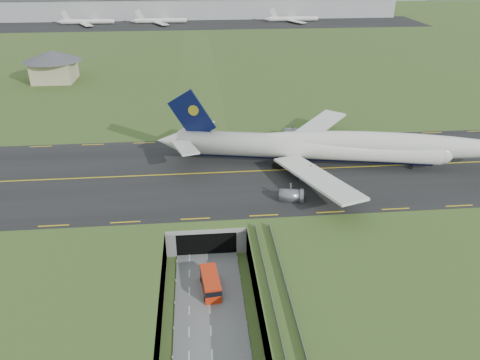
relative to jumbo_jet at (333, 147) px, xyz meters
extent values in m
plane|color=#345020|center=(-32.20, -34.61, -11.16)|extent=(900.00, 900.00, 0.00)
cube|color=gray|center=(-32.20, -34.61, -8.16)|extent=(800.00, 800.00, 6.00)
cube|color=slate|center=(-32.20, -42.11, -11.06)|extent=(12.00, 75.00, 0.20)
cube|color=black|center=(-32.20, -1.61, -5.07)|extent=(800.00, 44.00, 0.18)
cube|color=gray|center=(-32.20, -15.61, -5.66)|extent=(16.00, 22.00, 1.00)
cube|color=gray|center=(-39.20, -15.61, -8.16)|extent=(2.00, 22.00, 6.00)
cube|color=gray|center=(-25.20, -15.61, -8.16)|extent=(2.00, 22.00, 6.00)
cube|color=black|center=(-32.20, -20.61, -8.66)|extent=(12.00, 12.00, 5.00)
cube|color=#A8A8A3|center=(-32.20, -26.66, -5.56)|extent=(17.00, 0.50, 0.80)
cube|color=#A8A8A3|center=(-21.20, -53.11, -5.36)|extent=(3.00, 53.00, 0.50)
cube|color=gray|center=(-22.60, -53.11, -4.61)|extent=(0.06, 53.00, 1.00)
cube|color=gray|center=(-19.80, -53.11, -4.61)|extent=(0.06, 53.00, 1.00)
cylinder|color=#A8A8A3|center=(-21.20, -50.61, -8.36)|extent=(0.90, 0.90, 5.60)
cylinder|color=#A8A8A3|center=(-21.20, -38.61, -8.36)|extent=(0.90, 0.90, 5.60)
cylinder|color=silver|center=(-6.06, 1.25, -0.25)|extent=(64.17, 18.91, 6.05)
sphere|color=silver|center=(25.42, -5.24, -0.25)|extent=(7.00, 7.00, 5.93)
cone|color=silver|center=(-40.30, 8.31, -0.25)|extent=(7.64, 6.96, 5.75)
ellipsoid|color=silver|center=(10.94, -2.26, 1.11)|extent=(65.51, 18.73, 6.35)
ellipsoid|color=black|center=(24.49, -5.05, 0.51)|extent=(4.68, 3.45, 2.12)
cylinder|color=black|center=(-6.06, 1.25, -2.61)|extent=(60.31, 14.82, 2.54)
cube|color=silver|center=(-1.15, 15.68, -1.20)|extent=(23.77, 25.56, 2.54)
cube|color=silver|center=(-33.32, 14.11, 1.17)|extent=(9.91, 10.72, 0.97)
cube|color=silver|center=(-7.26, -13.94, -1.20)|extent=(15.20, 28.97, 2.54)
cube|color=silver|center=(-36.18, 0.22, 1.17)|extent=(7.01, 11.18, 0.97)
cube|color=black|center=(-34.29, 7.07, 6.84)|extent=(11.89, 2.98, 13.37)
cylinder|color=yellow|center=(-33.82, 6.98, 8.26)|extent=(2.73, 1.18, 2.65)
cylinder|color=slate|center=(-3.57, 9.90, -4.13)|extent=(5.44, 4.05, 3.12)
cylinder|color=slate|center=(-5.94, 20.53, -4.13)|extent=(5.44, 4.05, 3.12)
cylinder|color=slate|center=(-7.20, -7.68, -4.13)|extent=(5.44, 4.05, 3.12)
cylinder|color=slate|center=(-13.58, -16.50, -4.13)|extent=(5.44, 4.05, 3.12)
cylinder|color=black|center=(19.12, -3.94, -4.46)|extent=(1.11, 0.67, 1.04)
cube|color=black|center=(-10.22, 2.11, -4.31)|extent=(6.89, 7.63, 1.32)
cube|color=red|center=(-31.83, -37.63, -9.40)|extent=(3.69, 8.02, 3.10)
cube|color=black|center=(-31.83, -37.63, -8.78)|extent=(3.76, 8.13, 1.03)
cube|color=black|center=(-31.83, -37.63, -10.70)|extent=(3.43, 7.48, 0.52)
cylinder|color=black|center=(-32.90, -40.34, -10.59)|extent=(0.46, 0.96, 0.93)
cylinder|color=black|center=(-33.44, -35.20, -10.59)|extent=(0.46, 0.96, 0.93)
cylinder|color=black|center=(-30.22, -40.06, -10.59)|extent=(0.46, 0.96, 0.93)
cylinder|color=black|center=(-30.76, -34.92, -10.59)|extent=(0.46, 0.96, 0.93)
cube|color=tan|center=(-89.79, 90.32, -1.05)|extent=(15.55, 15.55, 8.22)
cone|color=#4C4C51|center=(-89.79, 90.32, 5.12)|extent=(22.81, 22.81, 4.11)
cube|color=#B2B2B2|center=(-32.20, 265.39, 2.34)|extent=(300.00, 22.00, 15.00)
cube|color=black|center=(-32.20, 235.39, -5.02)|extent=(320.00, 50.00, 0.08)
cylinder|color=silver|center=(-106.11, 240.39, -2.98)|extent=(34.00, 3.20, 3.20)
cylinder|color=silver|center=(-56.27, 240.39, -2.98)|extent=(34.00, 3.20, 3.20)
cylinder|color=silver|center=(37.46, 240.39, -2.98)|extent=(34.00, 3.20, 3.20)
ellipsoid|color=#576861|center=(-212.20, 395.39, -15.16)|extent=(220.00, 77.00, 56.00)
ellipsoid|color=#576861|center=(87.80, 395.39, -15.16)|extent=(260.00, 91.00, 44.00)
camera|label=1|loc=(-32.79, -104.10, 44.83)|focal=35.00mm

